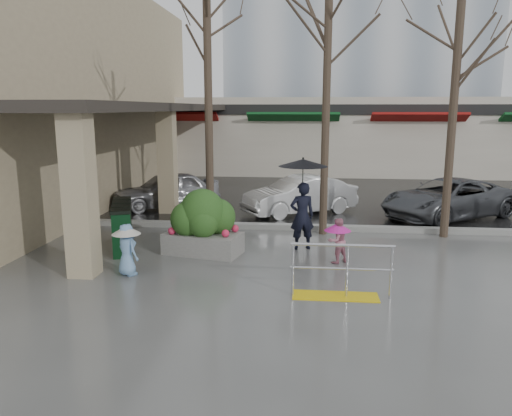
% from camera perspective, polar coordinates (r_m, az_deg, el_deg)
% --- Properties ---
extents(ground, '(120.00, 120.00, 0.00)m').
position_cam_1_polar(ground, '(10.74, 1.71, -7.49)').
color(ground, '#51514F').
rests_on(ground, ground).
extents(street_asphalt, '(120.00, 36.00, 0.01)m').
position_cam_1_polar(street_asphalt, '(32.34, 4.58, 5.16)').
color(street_asphalt, black).
rests_on(street_asphalt, ground).
extents(curb, '(120.00, 0.30, 0.15)m').
position_cam_1_polar(curb, '(14.56, 2.86, -2.14)').
color(curb, gray).
rests_on(curb, ground).
extents(near_building, '(6.00, 18.00, 8.00)m').
position_cam_1_polar(near_building, '(20.59, -22.83, 11.96)').
color(near_building, tan).
rests_on(near_building, ground).
extents(canopy_slab, '(2.80, 18.00, 0.25)m').
position_cam_1_polar(canopy_slab, '(18.97, -11.29, 11.61)').
color(canopy_slab, '#2D2823').
rests_on(canopy_slab, pillar_front).
extents(pillar_front, '(0.55, 0.55, 3.50)m').
position_cam_1_polar(pillar_front, '(10.83, -19.49, 1.56)').
color(pillar_front, tan).
rests_on(pillar_front, ground).
extents(pillar_back, '(0.55, 0.55, 3.50)m').
position_cam_1_polar(pillar_back, '(16.88, -10.10, 5.33)').
color(pillar_back, tan).
rests_on(pillar_back, ground).
extents(storefront_row, '(34.00, 6.74, 4.00)m').
position_cam_1_polar(storefront_row, '(28.18, 8.56, 8.26)').
color(storefront_row, beige).
rests_on(storefront_row, ground).
extents(handrail, '(1.90, 0.50, 1.03)m').
position_cam_1_polar(handrail, '(9.48, 9.48, -7.85)').
color(handrail, yellow).
rests_on(handrail, ground).
extents(tree_west, '(3.20, 3.20, 6.80)m').
position_cam_1_polar(tree_west, '(14.10, -5.57, 17.87)').
color(tree_west, '#382B21').
rests_on(tree_west, ground).
extents(tree_midwest, '(3.20, 3.20, 7.00)m').
position_cam_1_polar(tree_midwest, '(13.86, 8.22, 18.55)').
color(tree_midwest, '#382B21').
rests_on(tree_midwest, ground).
extents(tree_mideast, '(3.20, 3.20, 6.50)m').
position_cam_1_polar(tree_mideast, '(14.32, 22.04, 16.13)').
color(tree_mideast, '#382B21').
rests_on(tree_mideast, ground).
extents(woman, '(1.22, 1.22, 2.30)m').
position_cam_1_polar(woman, '(12.32, 5.33, 1.43)').
color(woman, black).
rests_on(woman, ground).
extents(child_pink, '(0.64, 0.61, 1.03)m').
position_cam_1_polar(child_pink, '(11.46, 9.29, -3.31)').
color(child_pink, '#CA7B91').
rests_on(child_pink, ground).
extents(child_blue, '(0.65, 0.61, 1.12)m').
position_cam_1_polar(child_blue, '(10.81, -14.55, -4.11)').
color(child_blue, '#74A0CE').
rests_on(child_blue, ground).
extents(planter, '(1.98, 1.29, 1.59)m').
position_cam_1_polar(planter, '(12.06, -6.07, -1.71)').
color(planter, slate).
rests_on(planter, ground).
extents(news_boxes, '(1.11, 2.08, 1.14)m').
position_cam_1_polar(news_boxes, '(12.96, -15.02, -1.96)').
color(news_boxes, '#0B3417').
rests_on(news_boxes, ground).
extents(car_a, '(3.91, 3.27, 1.26)m').
position_cam_1_polar(car_a, '(17.92, -10.17, 2.06)').
color(car_a, '#A4A3A8').
rests_on(car_a, ground).
extents(car_b, '(3.95, 3.15, 1.26)m').
position_cam_1_polar(car_b, '(16.62, 5.03, 1.47)').
color(car_b, white).
rests_on(car_b, ground).
extents(car_c, '(4.93, 4.27, 1.26)m').
position_cam_1_polar(car_c, '(17.08, 21.04, 1.02)').
color(car_c, '#505357').
rests_on(car_c, ground).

